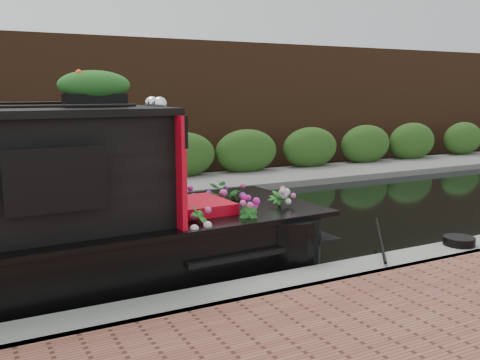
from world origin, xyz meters
name	(u,v)px	position (x,y,z in m)	size (l,w,h in m)	color
ground	(169,237)	(0.00, 0.00, 0.00)	(80.00, 80.00, 0.00)	black
near_bank_coping	(267,304)	(0.00, -3.30, 0.00)	(40.00, 0.60, 0.50)	gray
far_bank_path	(108,195)	(0.00, 4.20, 0.00)	(40.00, 2.40, 0.34)	slate
far_hedge	(99,189)	(0.00, 5.10, 0.00)	(40.00, 1.10, 2.80)	#2A501A
far_brick_wall	(82,178)	(0.00, 7.20, 0.00)	(40.00, 1.00, 8.00)	#4C2D19
rope_fender	(304,243)	(1.56, -1.81, 0.16)	(0.32, 0.32, 0.35)	brown
coiled_mooring_rope	(459,241)	(3.32, -3.24, 0.31)	(0.45, 0.45, 0.12)	black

